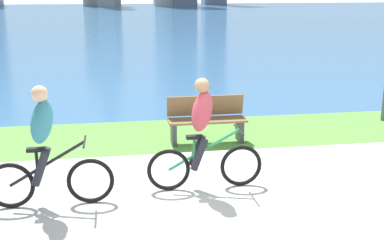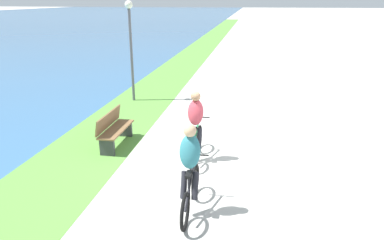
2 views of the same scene
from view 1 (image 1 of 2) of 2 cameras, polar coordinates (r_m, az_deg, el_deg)
name	(u,v)px [view 1 (image 1 of 2)]	position (r m, az deg, el deg)	size (l,w,h in m)	color
ground_plane	(197,204)	(6.96, 0.58, -9.67)	(300.00, 300.00, 0.00)	#B2AFA8
grass_strip_bayside	(169,135)	(10.06, -2.65, -1.70)	(120.00, 2.29, 0.01)	#59933D
bay_water_surface	(122,17)	(49.41, -8.12, 11.71)	(300.00, 77.22, 0.00)	#386693
cyclist_lead	(203,135)	(7.18, 1.27, -1.73)	(1.74, 0.52, 1.68)	black
cyclist_trailing	(45,148)	(6.89, -16.67, -3.12)	(1.72, 0.52, 1.69)	black
bench_near_path	(207,120)	(9.48, 1.70, 0.06)	(1.50, 0.47, 0.90)	brown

